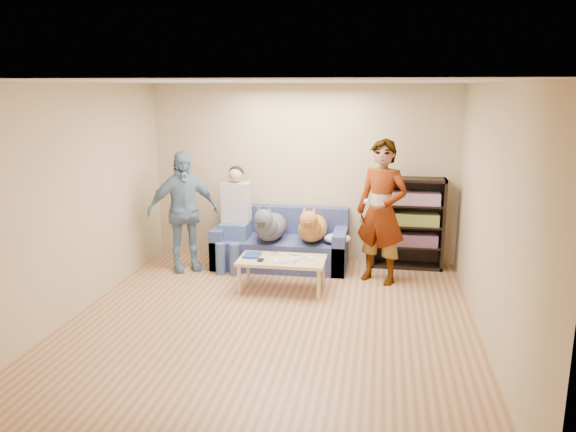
% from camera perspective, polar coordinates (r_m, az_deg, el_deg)
% --- Properties ---
extents(ground, '(5.00, 5.00, 0.00)m').
position_cam_1_polar(ground, '(6.29, -1.86, -10.94)').
color(ground, '#91603D').
rests_on(ground, ground).
extents(ceiling, '(5.00, 5.00, 0.00)m').
position_cam_1_polar(ceiling, '(5.74, -2.06, 13.49)').
color(ceiling, white).
rests_on(ceiling, ground).
extents(wall_back, '(4.50, 0.00, 4.50)m').
position_cam_1_polar(wall_back, '(8.30, 1.50, 4.35)').
color(wall_back, tan).
rests_on(wall_back, ground).
extents(wall_front, '(4.50, 0.00, 4.50)m').
position_cam_1_polar(wall_front, '(3.56, -10.09, -7.79)').
color(wall_front, tan).
rests_on(wall_front, ground).
extents(wall_left, '(0.00, 5.00, 5.00)m').
position_cam_1_polar(wall_left, '(6.70, -21.18, 1.36)').
color(wall_left, tan).
rests_on(wall_left, ground).
extents(wall_right, '(0.00, 5.00, 5.00)m').
position_cam_1_polar(wall_right, '(5.87, 20.12, -0.11)').
color(wall_right, tan).
rests_on(wall_right, ground).
extents(blanket, '(0.38, 0.32, 0.13)m').
position_cam_1_polar(blanket, '(7.82, 5.05, -2.29)').
color(blanket, '#ADADB2').
rests_on(blanket, sofa).
extents(person_standing_right, '(0.82, 0.71, 1.90)m').
position_cam_1_polar(person_standing_right, '(7.43, 9.48, 0.42)').
color(person_standing_right, gray).
rests_on(person_standing_right, ground).
extents(person_standing_left, '(1.06, 0.89, 1.70)m').
position_cam_1_polar(person_standing_left, '(7.98, -10.63, 0.48)').
color(person_standing_left, '#698CA9').
rests_on(person_standing_left, ground).
extents(held_controller, '(0.06, 0.13, 0.03)m').
position_cam_1_polar(held_controller, '(7.20, 7.94, 1.51)').
color(held_controller, silver).
rests_on(held_controller, person_standing_right).
extents(notebook_blue, '(0.20, 0.26, 0.03)m').
position_cam_1_polar(notebook_blue, '(7.25, -3.67, -3.99)').
color(notebook_blue, navy).
rests_on(notebook_blue, coffee_table).
extents(papers, '(0.26, 0.20, 0.02)m').
position_cam_1_polar(papers, '(7.03, -0.37, -4.57)').
color(papers, beige).
rests_on(papers, coffee_table).
extents(magazine, '(0.22, 0.17, 0.01)m').
position_cam_1_polar(magazine, '(7.04, -0.10, -4.43)').
color(magazine, '#A8A387').
rests_on(magazine, coffee_table).
extents(camera_silver, '(0.11, 0.06, 0.05)m').
position_cam_1_polar(camera_silver, '(7.26, -1.39, -3.85)').
color(camera_silver, silver).
rests_on(camera_silver, coffee_table).
extents(controller_a, '(0.04, 0.13, 0.03)m').
position_cam_1_polar(controller_a, '(7.18, 1.72, -4.13)').
color(controller_a, silver).
rests_on(controller_a, coffee_table).
extents(controller_b, '(0.09, 0.06, 0.03)m').
position_cam_1_polar(controller_b, '(7.09, 2.28, -4.34)').
color(controller_b, white).
rests_on(controller_b, coffee_table).
extents(headphone_cup_a, '(0.07, 0.07, 0.02)m').
position_cam_1_polar(headphone_cup_a, '(7.08, 0.95, -4.42)').
color(headphone_cup_a, white).
rests_on(headphone_cup_a, coffee_table).
extents(headphone_cup_b, '(0.07, 0.07, 0.02)m').
position_cam_1_polar(headphone_cup_b, '(7.16, 1.04, -4.23)').
color(headphone_cup_b, silver).
rests_on(headphone_cup_b, coffee_table).
extents(pen_orange, '(0.13, 0.06, 0.01)m').
position_cam_1_polar(pen_orange, '(6.99, -1.02, -4.71)').
color(pen_orange, orange).
rests_on(pen_orange, coffee_table).
extents(pen_black, '(0.13, 0.08, 0.01)m').
position_cam_1_polar(pen_black, '(7.28, 0.56, -3.96)').
color(pen_black, black).
rests_on(pen_black, coffee_table).
extents(wallet, '(0.07, 0.12, 0.02)m').
position_cam_1_polar(wallet, '(7.07, -2.80, -4.49)').
color(wallet, black).
rests_on(wallet, coffee_table).
extents(sofa, '(1.90, 0.85, 0.82)m').
position_cam_1_polar(sofa, '(8.17, -0.68, -3.11)').
color(sofa, '#515B93').
rests_on(sofa, ground).
extents(person_seated, '(0.40, 0.73, 1.47)m').
position_cam_1_polar(person_seated, '(8.07, -5.44, 0.23)').
color(person_seated, '#436194').
rests_on(person_seated, sofa).
extents(dog_gray, '(0.42, 1.25, 0.61)m').
position_cam_1_polar(dog_gray, '(7.88, -1.89, -1.00)').
color(dog_gray, '#474851').
rests_on(dog_gray, sofa).
extents(dog_tan, '(0.41, 1.16, 0.59)m').
position_cam_1_polar(dog_tan, '(7.85, 2.46, -1.13)').
color(dog_tan, '#BB8039').
rests_on(dog_tan, sofa).
extents(coffee_table, '(1.10, 0.60, 0.42)m').
position_cam_1_polar(coffee_table, '(7.15, -0.62, -4.72)').
color(coffee_table, tan).
rests_on(coffee_table, ground).
extents(bookshelf, '(1.00, 0.34, 1.30)m').
position_cam_1_polar(bookshelf, '(8.18, 12.11, -0.50)').
color(bookshelf, black).
rests_on(bookshelf, ground).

